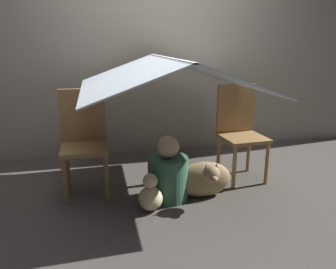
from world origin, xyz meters
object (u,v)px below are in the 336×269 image
Objects in this scene: chair_left at (84,138)px; person_front at (168,174)px; chair_right at (240,129)px; dog at (204,179)px.

chair_left reaches higher than person_front.
chair_right is 1.86× the size of dog.
chair_right is (1.47, -0.00, 0.00)m from chair_left.
person_front is at bearing 170.63° from dog.
chair_right is at bearing -0.34° from chair_left.
person_front is (0.68, -0.32, -0.27)m from chair_left.
chair_right reaches higher than dog.
chair_right reaches higher than person_front.
chair_left is at bearing 176.29° from chair_right.
chair_left is 1.00× the size of chair_right.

